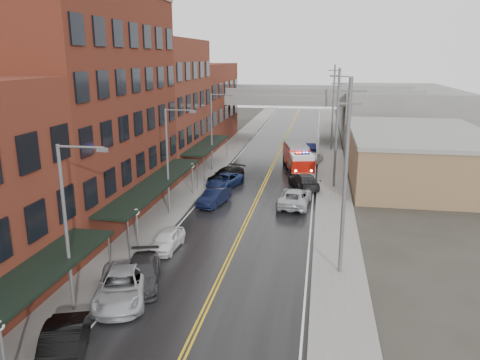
{
  "coord_description": "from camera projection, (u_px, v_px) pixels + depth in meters",
  "views": [
    {
      "loc": [
        5.66,
        -12.31,
        13.09
      ],
      "look_at": [
        -0.87,
        25.17,
        3.0
      ],
      "focal_mm": 35.0,
      "sensor_mm": 36.0,
      "label": 1
    }
  ],
  "objects": [
    {
      "name": "awning_0",
      "position": [
        7.0,
        296.0,
        20.3
      ],
      "size": [
        2.6,
        16.0,
        3.09
      ],
      "color": "black",
      "rests_on": "ground"
    },
    {
      "name": "right_far_block",
      "position": [
        396.0,
        112.0,
        78.65
      ],
      "size": [
        18.0,
        30.0,
        8.0
      ],
      "primitive_type": "cube",
      "color": "slate",
      "rests_on": "ground"
    },
    {
      "name": "parked_car_left_3",
      "position": [
        142.0,
        273.0,
        27.5
      ],
      "size": [
        3.35,
        5.4,
        1.46
      ],
      "primitive_type": "imported",
      "rotation": [
        0.0,
        0.0,
        0.28
      ],
      "color": "#2B2B2D",
      "rests_on": "ground"
    },
    {
      "name": "tan_building",
      "position": [
        416.0,
        157.0,
        50.81
      ],
      "size": [
        14.0,
        22.0,
        5.0
      ],
      "primitive_type": "cube",
      "color": "brown",
      "rests_on": "ground"
    },
    {
      "name": "parked_car_left_5",
      "position": [
        214.0,
        197.0,
        42.33
      ],
      "size": [
        2.51,
        4.69,
        1.47
      ],
      "primitive_type": "imported",
      "rotation": [
        0.0,
        0.0,
        -0.23
      ],
      "color": "black",
      "rests_on": "ground"
    },
    {
      "name": "globe_lamp_2",
      "position": [
        192.0,
        172.0,
        45.05
      ],
      "size": [
        0.44,
        0.44,
        3.12
      ],
      "color": "#59595B",
      "rests_on": "ground"
    },
    {
      "name": "fire_truck",
      "position": [
        298.0,
        158.0,
        54.77
      ],
      "size": [
        4.52,
        8.43,
        2.95
      ],
      "rotation": [
        0.0,
        0.0,
        0.21
      ],
      "color": "#B01208",
      "rests_on": "ground"
    },
    {
      "name": "parked_car_right_3",
      "position": [
        309.0,
        148.0,
        64.83
      ],
      "size": [
        2.06,
        4.77,
        1.53
      ],
      "primitive_type": "imported",
      "rotation": [
        0.0,
        0.0,
        3.24
      ],
      "color": "black",
      "rests_on": "ground"
    },
    {
      "name": "parked_car_right_2",
      "position": [
        314.0,
        158.0,
        59.0
      ],
      "size": [
        2.43,
        4.4,
        1.42
      ],
      "primitive_type": "imported",
      "rotation": [
        0.0,
        0.0,
        2.95
      ],
      "color": "silver",
      "rests_on": "ground"
    },
    {
      "name": "street_lamp_2",
      "position": [
        214.0,
        127.0,
        53.86
      ],
      "size": [
        2.64,
        0.22,
        9.0
      ],
      "color": "#59595B",
      "rests_on": "ground"
    },
    {
      "name": "parked_car_left_6",
      "position": [
        225.0,
        181.0,
        48.09
      ],
      "size": [
        3.66,
        5.5,
        1.4
      ],
      "primitive_type": "imported",
      "rotation": [
        0.0,
        0.0,
        -0.29
      ],
      "color": "navy",
      "rests_on": "ground"
    },
    {
      "name": "parked_car_left_7",
      "position": [
        226.0,
        175.0,
        49.91
      ],
      "size": [
        3.85,
        5.75,
        1.55
      ],
      "primitive_type": "imported",
      "rotation": [
        0.0,
        0.0,
        -0.35
      ],
      "color": "black",
      "rests_on": "ground"
    },
    {
      "name": "parked_car_left_1",
      "position": [
        62.0,
        348.0,
        20.29
      ],
      "size": [
        3.29,
        5.23,
        1.63
      ],
      "primitive_type": "imported",
      "rotation": [
        0.0,
        0.0,
        0.34
      ],
      "color": "black",
      "rests_on": "ground"
    },
    {
      "name": "parked_car_right_0",
      "position": [
        295.0,
        197.0,
        42.07
      ],
      "size": [
        3.04,
        5.9,
        1.59
      ],
      "primitive_type": "imported",
      "rotation": [
        0.0,
        0.0,
        3.07
      ],
      "color": "#B3B6BB",
      "rests_on": "ground"
    },
    {
      "name": "sidewalk_right",
      "position": [
        336.0,
        201.0,
        43.35
      ],
      "size": [
        3.0,
        160.0,
        0.15
      ],
      "primitive_type": "cube",
      "color": "slate",
      "rests_on": "ground"
    },
    {
      "name": "awning_2",
      "position": [
        207.0,
        145.0,
        55.06
      ],
      "size": [
        2.6,
        13.0,
        3.09
      ],
      "color": "black",
      "rests_on": "ground"
    },
    {
      "name": "brick_building_c",
      "position": [
        158.0,
        105.0,
        54.86
      ],
      "size": [
        9.0,
        15.0,
        15.0
      ],
      "primitive_type": "cube",
      "color": "#5D2F1C",
      "rests_on": "ground"
    },
    {
      "name": "globe_lamp_1",
      "position": [
        137.0,
        220.0,
        31.72
      ],
      "size": [
        0.44,
        0.44,
        3.12
      ],
      "color": "#59595B",
      "rests_on": "ground"
    },
    {
      "name": "street_lamp_0",
      "position": [
        70.0,
        219.0,
        23.39
      ],
      "size": [
        2.64,
        0.22,
        9.0
      ],
      "color": "#59595B",
      "rests_on": "ground"
    },
    {
      "name": "street_lamp_1",
      "position": [
        170.0,
        155.0,
        38.63
      ],
      "size": [
        2.64,
        0.22,
        9.0
      ],
      "color": "#59595B",
      "rests_on": "ground"
    },
    {
      "name": "parked_car_left_2",
      "position": [
        122.0,
        286.0,
        25.8
      ],
      "size": [
        4.16,
        6.27,
        1.6
      ],
      "primitive_type": "imported",
      "rotation": [
        0.0,
        0.0,
        0.29
      ],
      "color": "#A4A7AC",
      "rests_on": "ground"
    },
    {
      "name": "utility_pole_0",
      "position": [
        345.0,
        175.0,
        27.49
      ],
      "size": [
        1.8,
        0.24,
        12.0
      ],
      "color": "#59595B",
      "rests_on": "ground"
    },
    {
      "name": "brick_building_b",
      "position": [
        84.0,
        108.0,
        37.82
      ],
      "size": [
        9.0,
        20.0,
        18.0
      ],
      "primitive_type": "cube",
      "color": "#572317",
      "rests_on": "ground"
    },
    {
      "name": "sidewalk_left",
      "position": [
        184.0,
        193.0,
        45.78
      ],
      "size": [
        3.0,
        160.0,
        0.15
      ],
      "primitive_type": "cube",
      "color": "slate",
      "rests_on": "ground"
    },
    {
      "name": "utility_pole_1",
      "position": [
        337.0,
        127.0,
        46.53
      ],
      "size": [
        1.8,
        0.24,
        12.0
      ],
      "color": "#59595B",
      "rests_on": "ground"
    },
    {
      "name": "awning_1",
      "position": [
        156.0,
        183.0,
        38.39
      ],
      "size": [
        2.6,
        18.0,
        3.09
      ],
      "color": "black",
      "rests_on": "ground"
    },
    {
      "name": "utility_pole_2",
      "position": [
        333.0,
        106.0,
        65.57
      ],
      "size": [
        1.8,
        0.24,
        12.0
      ],
      "color": "#59595B",
      "rests_on": "ground"
    },
    {
      "name": "globe_lamp_0",
      "position": [
        1.0,
        339.0,
        18.39
      ],
      "size": [
        0.44,
        0.44,
        3.12
      ],
      "color": "#59595B",
      "rests_on": "ground"
    },
    {
      "name": "parked_car_left_4",
      "position": [
        167.0,
        240.0,
        32.6
      ],
      "size": [
        1.8,
        4.11,
        1.38
      ],
      "primitive_type": "imported",
      "rotation": [
        0.0,
        0.0,
        -0.04
      ],
      "color": "white",
      "rests_on": "ground"
    },
    {
      "name": "brick_building_far",
      "position": [
        197.0,
        104.0,
        71.91
      ],
      "size": [
        9.0,
        20.0,
        12.0
      ],
      "primitive_type": "cube",
      "color": "maroon",
      "rests_on": "ground"
    },
    {
      "name": "road",
      "position": [
        258.0,
        198.0,
        44.58
      ],
      "size": [
        11.0,
        160.0,
        0.02
      ],
      "primitive_type": "cube",
      "color": "black",
      "rests_on": "ground"
    },
    {
      "name": "overpass",
      "position": [
        286.0,
        103.0,
        73.52
      ],
      "size": [
        40.0,
        10.0,
        7.5
      ],
      "color": "slate",
      "rests_on": "ground"
    },
    {
      "name": "curb_left",
      "position": [
        200.0,
        194.0,
        45.5
      ],
      "size": [
        0.3,
        160.0,
        0.15
      ],
      "primitive_type": "cube",
      "color": "gray",
      "rests_on": "ground"
    },
    {
      "name": "parked_car_right_1",
      "position": [
        304.0,
        181.0,
        47.69
      ],
      "size": [
        3.8,
        5.8,
        1.56
      ],
      "primitive_type": "imported",
      "rotation": [
        0.0,
        0.0,
        3.47
      ],
      "color": "black",
      "rests_on": "ground"
    },
    {
      "name": "curb_right",
      "position": [
        318.0,
        200.0,
        43.62
      ],
      "size": [
        0.3,
        160.0,
        0.15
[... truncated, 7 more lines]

